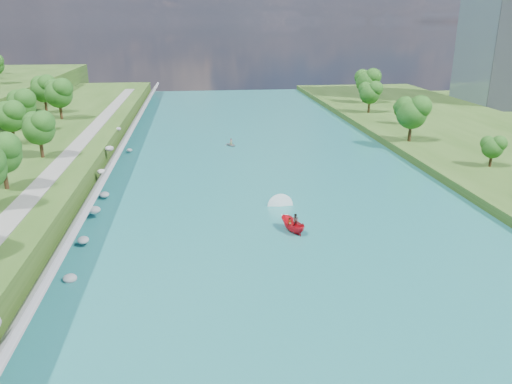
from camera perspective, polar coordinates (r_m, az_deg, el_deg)
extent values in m
plane|color=#2D5119|center=(56.99, 5.13, -6.75)|extent=(260.00, 260.00, 0.00)
cube|color=#1B6767|center=(75.18, 2.03, -0.17)|extent=(55.00, 240.00, 0.10)
cube|color=slate|center=(75.24, -17.80, 0.33)|extent=(3.54, 236.00, 4.05)
ellipsoid|color=gray|center=(53.78, -20.51, -9.24)|extent=(1.41, 1.37, 0.89)
ellipsoid|color=gray|center=(61.02, -19.15, -5.21)|extent=(1.30, 1.54, 0.81)
ellipsoid|color=gray|center=(68.79, -17.98, -1.97)|extent=(1.54, 1.65, 0.96)
ellipsoid|color=gray|center=(76.10, -16.96, -0.29)|extent=(1.43, 1.55, 0.80)
ellipsoid|color=gray|center=(82.96, -17.21, 2.21)|extent=(1.50, 1.23, 0.88)
ellipsoid|color=gray|center=(92.71, -16.41, 4.79)|extent=(1.50, 1.58, 0.92)
ellipsoid|color=gray|center=(101.39, -14.26, 4.65)|extent=(1.11, 1.19, 0.70)
ellipsoid|color=gray|center=(108.54, -15.45, 6.96)|extent=(1.03, 0.97, 0.72)
cube|color=gray|center=(76.31, -22.83, 1.37)|extent=(3.00, 200.00, 0.10)
ellipsoid|color=#1A4F15|center=(73.09, -27.07, 3.69)|extent=(5.42, 5.42, 9.03)
ellipsoid|color=#1A4F15|center=(88.20, -23.55, 6.50)|extent=(5.43, 5.43, 9.04)
ellipsoid|color=#1A4F15|center=(100.71, -26.23, 7.55)|extent=(5.54, 5.54, 9.23)
ellipsoid|color=#1A4F15|center=(111.67, -25.22, 8.84)|extent=(6.00, 6.00, 10.00)
ellipsoid|color=#1A4F15|center=(122.67, -21.61, 10.24)|extent=(6.46, 6.46, 10.76)
ellipsoid|color=#1A4F15|center=(132.72, -23.09, 10.61)|extent=(6.43, 6.43, 10.71)
ellipsoid|color=#1A4F15|center=(91.96, 25.41, 4.51)|extent=(3.74, 3.74, 6.24)
ellipsoid|color=#1A4F15|center=(105.71, 17.36, 8.42)|extent=(6.52, 6.52, 10.86)
ellipsoid|color=#1A4F15|center=(124.16, 16.30, 8.91)|extent=(3.81, 3.81, 6.34)
ellipsoid|color=#1A4F15|center=(137.93, 12.87, 10.84)|extent=(5.85, 5.85, 9.75)
ellipsoid|color=#1A4F15|center=(154.83, 12.57, 12.08)|extent=(7.11, 7.11, 11.84)
imported|color=red|center=(61.55, 4.18, -3.74)|extent=(3.14, 4.73, 1.71)
imported|color=#66605B|center=(61.01, 3.89, -3.67)|extent=(0.67, 0.56, 1.56)
imported|color=#66605B|center=(61.97, 4.55, -3.25)|extent=(1.04, 1.02, 1.69)
cube|color=white|center=(64.59, 3.66, -3.40)|extent=(0.90, 5.00, 0.06)
imported|color=gray|center=(104.35, -2.86, 5.45)|extent=(2.98, 3.31, 0.56)
imported|color=#66605B|center=(104.22, -2.87, 5.77)|extent=(0.63, 0.44, 1.25)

